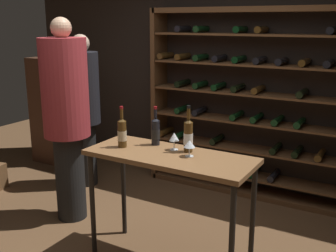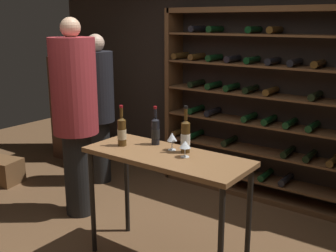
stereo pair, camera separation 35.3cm
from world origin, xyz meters
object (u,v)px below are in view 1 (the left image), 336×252
(display_cabinet, at_px, (49,110))
(wine_bottle_amber_reserve, at_px, (188,135))
(wine_rack, at_px, (247,104))
(wine_glass_stemmed_right, at_px, (189,144))
(wine_glass_stemmed_left, at_px, (174,137))
(person_guest_khaki, at_px, (83,104))
(wine_bottle_gold_foil, at_px, (122,132))
(tasting_table, at_px, (170,168))
(person_host_in_suit, at_px, (66,112))
(wine_bottle_red_label, at_px, (156,131))

(display_cabinet, bearing_deg, wine_bottle_amber_reserve, -24.11)
(wine_rack, bearing_deg, wine_glass_stemmed_right, -85.20)
(wine_glass_stemmed_left, bearing_deg, person_guest_khaki, 153.06)
(person_guest_khaki, height_order, wine_bottle_gold_foil, person_guest_khaki)
(tasting_table, height_order, person_host_in_suit, person_host_in_suit)
(person_guest_khaki, relative_size, wine_bottle_red_label, 5.55)
(display_cabinet, bearing_deg, wine_glass_stemmed_left, -25.28)
(wine_bottle_gold_foil, distance_m, wine_glass_stemmed_left, 0.45)
(tasting_table, xyz_separation_m, wine_glass_stemmed_right, (0.16, 0.03, 0.21))
(tasting_table, height_order, wine_glass_stemmed_right, wine_glass_stemmed_right)
(person_guest_khaki, relative_size, wine_bottle_amber_reserve, 4.85)
(display_cabinet, height_order, wine_bottle_gold_foil, display_cabinet)
(tasting_table, relative_size, person_guest_khaki, 0.74)
(person_host_in_suit, bearing_deg, tasting_table, -171.06)
(wine_bottle_gold_foil, xyz_separation_m, wine_glass_stemmed_left, (0.42, 0.15, -0.02))
(wine_rack, height_order, wine_glass_stemmed_right, wine_rack)
(person_host_in_suit, xyz_separation_m, wine_bottle_red_label, (1.09, -0.07, -0.04))
(tasting_table, relative_size, wine_glass_stemmed_left, 9.25)
(wine_bottle_red_label, relative_size, wine_glass_stemmed_right, 2.52)
(wine_bottle_gold_foil, bearing_deg, wine_bottle_amber_reserve, 16.79)
(wine_rack, bearing_deg, wine_bottle_gold_foil, -104.37)
(tasting_table, relative_size, display_cabinet, 0.91)
(person_guest_khaki, bearing_deg, display_cabinet, 131.27)
(display_cabinet, xyz_separation_m, wine_glass_stemmed_left, (2.84, -1.34, 0.33))
(wine_bottle_amber_reserve, bearing_deg, wine_bottle_red_label, 174.10)
(display_cabinet, relative_size, wine_bottle_gold_foil, 4.30)
(person_host_in_suit, bearing_deg, wine_glass_stemmed_right, -169.00)
(wine_rack, relative_size, wine_bottle_amber_reserve, 6.33)
(wine_rack, relative_size, wine_bottle_gold_foil, 6.91)
(person_host_in_suit, relative_size, display_cabinet, 1.35)
(tasting_table, bearing_deg, wine_bottle_gold_foil, -175.54)
(tasting_table, relative_size, wine_bottle_amber_reserve, 3.57)
(wine_bottle_red_label, bearing_deg, wine_glass_stemmed_right, -18.98)
(wine_bottle_red_label, bearing_deg, wine_rack, 81.04)
(person_guest_khaki, relative_size, person_host_in_suit, 0.91)
(wine_rack, relative_size, person_host_in_suit, 1.19)
(person_guest_khaki, bearing_deg, person_host_in_suit, -85.15)
(person_host_in_suit, bearing_deg, wine_rack, -112.41)
(tasting_table, distance_m, wine_bottle_amber_reserve, 0.30)
(tasting_table, relative_size, wine_bottle_red_label, 4.09)
(wine_rack, xyz_separation_m, tasting_table, (-0.02, -1.76, -0.22))
(person_guest_khaki, bearing_deg, tasting_table, -55.80)
(wine_rack, distance_m, person_host_in_suit, 2.04)
(wine_rack, distance_m, wine_glass_stemmed_right, 1.74)
(wine_bottle_amber_reserve, distance_m, wine_bottle_gold_foil, 0.57)
(wine_bottle_gold_foil, relative_size, wine_glass_stemmed_right, 2.64)
(person_host_in_suit, xyz_separation_m, display_cabinet, (-1.54, 1.23, -0.38))
(person_guest_khaki, bearing_deg, wine_rack, -4.05)
(wine_rack, xyz_separation_m, wine_glass_stemmed_left, (-0.04, -1.65, 0.00))
(wine_bottle_red_label, distance_m, wine_glass_stemmed_left, 0.22)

